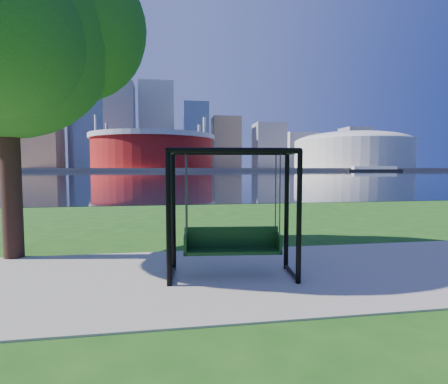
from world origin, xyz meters
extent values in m
plane|color=#1E5114|center=(0.00, 0.00, 0.00)|extent=(900.00, 900.00, 0.00)
cube|color=#9E937F|center=(0.00, -0.50, 0.01)|extent=(120.00, 4.00, 0.03)
cube|color=black|center=(0.00, 102.00, 0.01)|extent=(900.00, 180.00, 0.02)
cube|color=#937F60|center=(0.00, 306.00, 1.00)|extent=(900.00, 228.00, 2.00)
cylinder|color=maroon|center=(-10.00, 235.00, 13.00)|extent=(80.00, 80.00, 22.00)
cylinder|color=silver|center=(-10.00, 235.00, 22.50)|extent=(83.00, 83.00, 3.00)
cylinder|color=silver|center=(22.91, 254.00, 18.00)|extent=(2.00, 2.00, 32.00)
cylinder|color=silver|center=(-42.91, 254.00, 18.00)|extent=(2.00, 2.00, 32.00)
cylinder|color=silver|center=(-42.91, 216.00, 18.00)|extent=(2.00, 2.00, 32.00)
cylinder|color=silver|center=(22.91, 216.00, 18.00)|extent=(2.00, 2.00, 32.00)
cylinder|color=beige|center=(135.00, 235.00, 12.00)|extent=(84.00, 84.00, 20.00)
ellipsoid|color=beige|center=(135.00, 235.00, 21.00)|extent=(84.00, 84.00, 15.12)
cube|color=#998466|center=(-100.00, 300.00, 46.00)|extent=(26.00, 26.00, 88.00)
cube|color=slate|center=(-70.00, 325.00, 49.50)|extent=(30.00, 24.00, 95.00)
cube|color=gray|center=(-40.00, 305.00, 38.00)|extent=(24.00, 24.00, 72.00)
cube|color=silver|center=(-10.00, 335.00, 42.00)|extent=(32.00, 28.00, 80.00)
cube|color=slate|center=(25.00, 310.00, 31.00)|extent=(22.00, 22.00, 58.00)
cube|color=#998466|center=(55.00, 325.00, 26.00)|extent=(26.00, 26.00, 48.00)
cube|color=gray|center=(95.00, 315.00, 23.00)|extent=(28.00, 24.00, 42.00)
cube|color=silver|center=(135.00, 340.00, 20.00)|extent=(30.00, 26.00, 36.00)
cube|color=gray|center=(185.00, 320.00, 22.00)|extent=(24.00, 24.00, 40.00)
cube|color=#998466|center=(225.00, 335.00, 18.00)|extent=(26.00, 26.00, 32.00)
sphere|color=#998466|center=(-100.00, 300.00, 93.50)|extent=(10.00, 10.00, 10.00)
cylinder|color=black|center=(-0.92, -0.93, 1.14)|extent=(0.10, 0.10, 2.27)
cylinder|color=black|center=(1.24, -1.15, 1.14)|extent=(0.10, 0.10, 2.27)
cylinder|color=black|center=(-0.83, -0.05, 1.14)|extent=(0.10, 0.10, 2.27)
cylinder|color=black|center=(1.33, -0.27, 1.14)|extent=(0.10, 0.10, 2.27)
cylinder|color=black|center=(0.16, -1.04, 2.27)|extent=(2.17, 0.31, 0.09)
cylinder|color=black|center=(0.25, -0.16, 2.27)|extent=(2.17, 0.31, 0.09)
cylinder|color=black|center=(-0.87, -0.49, 2.27)|extent=(0.18, 0.89, 0.09)
cylinder|color=black|center=(-0.87, -0.49, 0.08)|extent=(0.16, 0.89, 0.07)
cylinder|color=black|center=(1.29, -0.71, 2.27)|extent=(0.18, 0.89, 0.09)
cylinder|color=black|center=(1.29, -0.71, 0.08)|extent=(0.16, 0.89, 0.07)
cube|color=black|center=(0.21, -0.60, 0.49)|extent=(1.77, 0.62, 0.06)
cube|color=black|center=(0.23, -0.41, 0.71)|extent=(1.73, 0.23, 0.38)
cube|color=black|center=(-0.62, -0.51, 0.63)|extent=(0.10, 0.45, 0.34)
cube|color=black|center=(1.04, -0.69, 0.63)|extent=(0.10, 0.45, 0.34)
cylinder|color=#3A3A3F|center=(-0.62, -0.70, 1.51)|extent=(0.03, 0.03, 1.43)
cylinder|color=#3A3A3F|center=(1.00, -0.87, 1.51)|extent=(0.03, 0.03, 1.43)
cylinder|color=#3A3A3F|center=(-0.59, -0.33, 1.51)|extent=(0.03, 0.03, 1.43)
cylinder|color=#3A3A3F|center=(1.04, -0.50, 1.51)|extent=(0.03, 0.03, 1.43)
cylinder|color=black|center=(-4.27, 1.51, 2.05)|extent=(0.41, 0.41, 4.11)
sphere|color=#235619|center=(-4.27, 1.51, 4.85)|extent=(4.48, 4.48, 4.48)
sphere|color=#235619|center=(-3.06, 2.07, 5.23)|extent=(3.36, 3.36, 3.36)
sphere|color=#235619|center=(-3.90, 0.48, 4.39)|extent=(2.99, 2.99, 2.99)
cube|color=black|center=(119.21, 181.97, 0.62)|extent=(31.02, 15.21, 1.20)
cube|color=white|center=(119.21, 181.97, 2.12)|extent=(24.84, 12.27, 1.80)
camera|label=1|loc=(-0.94, -6.68, 1.98)|focal=28.00mm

